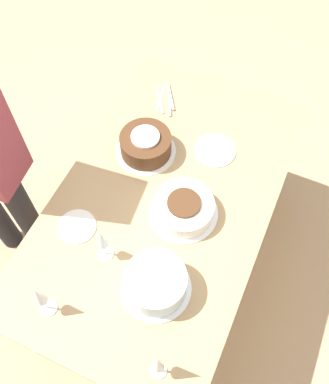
% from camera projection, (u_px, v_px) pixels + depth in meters
% --- Properties ---
extents(ground_plane, '(12.00, 12.00, 0.00)m').
position_uv_depth(ground_plane, '(164.00, 262.00, 2.43)').
color(ground_plane, tan).
extents(dining_table, '(1.50, 0.87, 0.74)m').
position_uv_depth(dining_table, '(164.00, 211.00, 1.90)').
color(dining_table, tan).
rests_on(dining_table, ground_plane).
extents(cake_center_white, '(0.29, 0.29, 0.09)m').
position_uv_depth(cake_center_white, '(184.00, 208.00, 1.73)').
color(cake_center_white, white).
rests_on(cake_center_white, dining_table).
extents(cake_front_chocolate, '(0.27, 0.27, 0.11)m').
position_uv_depth(cake_front_chocolate, '(146.00, 145.00, 1.88)').
color(cake_front_chocolate, white).
rests_on(cake_front_chocolate, dining_table).
extents(cake_back_decorated, '(0.27, 0.27, 0.12)m').
position_uv_depth(cake_back_decorated, '(156.00, 283.00, 1.55)').
color(cake_back_decorated, white).
rests_on(cake_back_decorated, dining_table).
extents(wine_glass_near, '(0.06, 0.06, 0.22)m').
position_uv_depth(wine_glass_near, '(158.00, 364.00, 1.33)').
color(wine_glass_near, silver).
rests_on(wine_glass_near, dining_table).
extents(wine_glass_far, '(0.07, 0.07, 0.20)m').
position_uv_depth(wine_glass_far, '(40.00, 297.00, 1.45)').
color(wine_glass_far, silver).
rests_on(wine_glass_far, dining_table).
extents(wine_glass_extra, '(0.06, 0.06, 0.20)m').
position_uv_depth(wine_glass_extra, '(102.00, 240.00, 1.56)').
color(wine_glass_extra, silver).
rests_on(wine_glass_extra, dining_table).
extents(dessert_plate_left, '(0.19, 0.19, 0.01)m').
position_uv_depth(dessert_plate_left, '(215.00, 150.00, 1.92)').
color(dessert_plate_left, white).
rests_on(dessert_plate_left, dining_table).
extents(dessert_plate_right, '(0.16, 0.16, 0.01)m').
position_uv_depth(dessert_plate_right, '(77.00, 227.00, 1.73)').
color(dessert_plate_right, white).
rests_on(dessert_plate_right, dining_table).
extents(fork_pile, '(0.19, 0.14, 0.01)m').
position_uv_depth(fork_pile, '(165.00, 99.00, 2.08)').
color(fork_pile, silver).
rests_on(fork_pile, dining_table).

